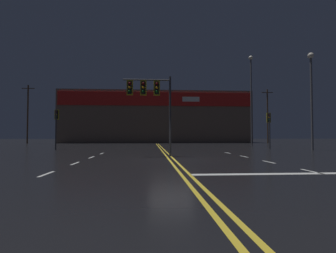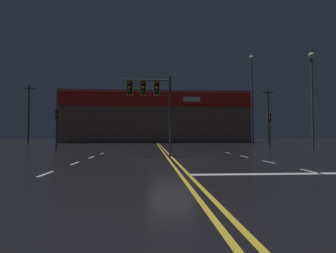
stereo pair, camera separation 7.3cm
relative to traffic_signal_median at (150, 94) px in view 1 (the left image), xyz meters
The scene contains 9 objects.
ground_plane 4.88m from the traffic_signal_median, 60.82° to the right, with size 200.00×200.00×0.00m, color black.
road_markings 5.80m from the traffic_signal_median, 56.99° to the right, with size 14.61×60.00×0.01m.
traffic_signal_median is the anchor object (origin of this frame).
traffic_signal_corner_northwest 13.04m from the traffic_signal_median, 135.05° to the left, with size 0.42×0.36×3.95m.
traffic_signal_corner_northeast 14.80m from the traffic_signal_median, 34.90° to the left, with size 0.42×0.36×3.70m.
streetlight_near_right 16.71m from the traffic_signal_median, 22.70° to the left, with size 0.56×0.56×9.29m.
streetlight_far_left 22.66m from the traffic_signal_median, 51.65° to the left, with size 0.56×0.56×12.41m.
building_backdrop 35.98m from the traffic_signal_median, 87.99° to the left, with size 36.45×10.23×9.90m.
utility_pole_row 31.23m from the traffic_signal_median, 89.89° to the left, with size 46.58×0.26×10.50m.
Camera 1 is at (-1.25, -15.02, 1.36)m, focal length 28.00 mm.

